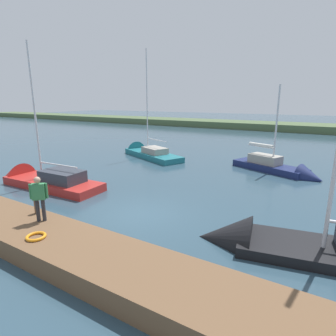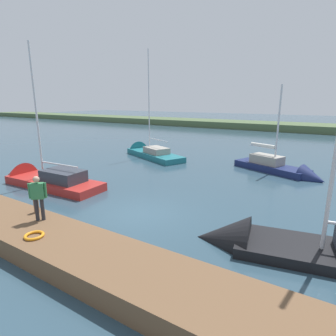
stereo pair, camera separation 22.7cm
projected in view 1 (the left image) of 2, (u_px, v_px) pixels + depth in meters
The scene contains 10 objects.
ground_plane at pixel (140, 215), 12.97m from camera, with size 200.00×200.00×0.00m, color #2D4756.
far_shoreline at pixel (286, 130), 49.04m from camera, with size 180.00×8.00×2.40m, color #4C603D.
dock_pier at pixel (66, 248), 9.39m from camera, with size 18.14×2.42×0.71m, color brown.
mooring_post_far at pixel (37, 206), 11.30m from camera, with size 0.20×0.20×0.59m, color brown.
life_ring_buoy at pixel (36, 236), 9.32m from camera, with size 0.66×0.66×0.10m, color orange.
sailboat_outer_mooring at pixel (281, 170), 20.24m from camera, with size 6.93×4.16×7.06m.
sailboat_inner_slip at pixel (297, 250), 9.69m from camera, with size 8.66×3.74×9.82m.
sailboat_mid_channel at pixel (38, 181), 17.61m from camera, with size 8.28×2.51×9.45m.
sailboat_far_right at pixel (144, 153), 26.84m from camera, with size 8.53×5.24×10.57m.
person_on_dock at pixel (39, 196), 10.40m from camera, with size 0.52×0.48×1.76m.
Camera 1 is at (-7.35, 9.67, 5.24)m, focal length 29.55 mm.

